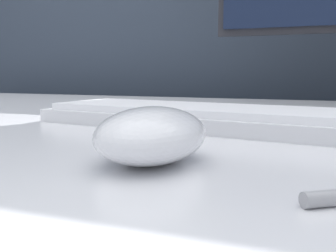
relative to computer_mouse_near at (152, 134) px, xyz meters
name	(u,v)px	position (x,y,z in m)	size (l,w,h in m)	color
partition_panel	(294,145)	(0.05, 0.84, -0.15)	(5.00, 0.03, 1.21)	#333D4C
computer_mouse_near	(152,134)	(0.00, 0.00, 0.00)	(0.08, 0.11, 0.04)	white
keyboard	(223,118)	(0.01, 0.19, -0.01)	(0.46, 0.19, 0.02)	silver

